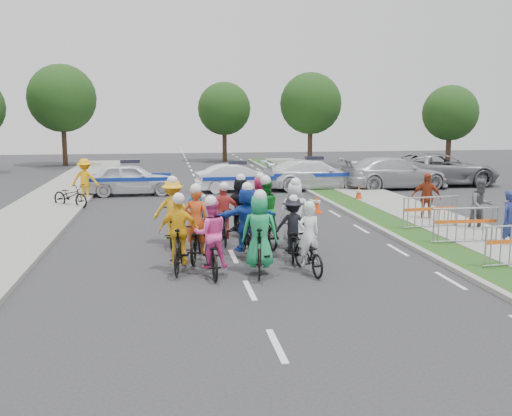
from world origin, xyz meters
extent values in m
plane|color=#28282B|center=(0.00, 0.00, 0.00)|extent=(90.00, 90.00, 0.00)
cube|color=gray|center=(5.10, 5.00, 0.06)|extent=(0.20, 60.00, 0.12)
cube|color=#254A17|center=(5.80, 5.00, 0.06)|extent=(1.20, 60.00, 0.11)
cube|color=gray|center=(7.60, 5.00, 0.07)|extent=(2.40, 60.00, 0.13)
imported|color=black|center=(1.58, 1.21, 0.45)|extent=(0.83, 1.77, 0.90)
imported|color=white|center=(1.58, 1.16, 0.93)|extent=(0.59, 0.43, 1.49)
sphere|color=white|center=(1.58, 1.11, 1.61)|extent=(0.26, 0.26, 0.26)
imported|color=black|center=(0.42, 1.30, 0.58)|extent=(0.84, 1.98, 1.16)
imported|color=#1DA05A|center=(0.42, 1.25, 1.05)|extent=(0.92, 0.68, 1.73)
sphere|color=white|center=(0.42, 1.20, 1.87)|extent=(0.30, 0.30, 0.30)
imported|color=black|center=(-0.71, 1.40, 0.49)|extent=(0.74, 1.89, 0.98)
imported|color=#FF46A9|center=(-0.71, 1.35, 0.99)|extent=(0.82, 0.66, 1.63)
sphere|color=white|center=(-0.71, 1.30, 1.76)|extent=(0.28, 0.28, 0.28)
imported|color=black|center=(-1.43, 1.79, 0.55)|extent=(0.78, 1.89, 1.10)
imported|color=yellow|center=(-1.43, 1.74, 1.00)|extent=(1.02, 0.54, 1.65)
sphere|color=white|center=(-1.43, 1.69, 1.78)|extent=(0.29, 0.29, 0.29)
imported|color=black|center=(1.50, 2.54, 0.44)|extent=(0.91, 1.76, 0.88)
imported|color=black|center=(1.50, 2.49, 0.91)|extent=(1.04, 0.72, 1.46)
sphere|color=white|center=(1.50, 2.44, 1.58)|extent=(0.25, 0.25, 0.25)
imported|color=black|center=(0.36, 2.94, 0.57)|extent=(0.57, 1.92, 1.15)
imported|color=#1842B5|center=(0.36, 2.89, 1.04)|extent=(1.61, 0.54, 1.72)
sphere|color=white|center=(0.36, 2.84, 1.86)|extent=(0.30, 0.30, 0.30)
imported|color=black|center=(-0.97, 2.85, 0.52)|extent=(1.05, 2.06, 1.03)
imported|color=#DB4F1B|center=(-0.97, 2.80, 1.04)|extent=(0.69, 0.52, 1.72)
sphere|color=white|center=(-0.97, 2.75, 1.85)|extent=(0.30, 0.30, 0.30)
imported|color=black|center=(1.81, 3.69, 0.58)|extent=(0.83, 1.97, 1.15)
imported|color=white|center=(1.81, 3.64, 1.04)|extent=(0.92, 0.67, 1.73)
sphere|color=white|center=(1.81, 3.59, 1.86)|extent=(0.30, 0.30, 0.30)
imported|color=black|center=(1.05, 4.15, 0.53)|extent=(0.98, 2.08, 1.05)
imported|color=#198929|center=(1.05, 4.10, 1.06)|extent=(0.94, 0.78, 1.75)
sphere|color=white|center=(1.05, 4.05, 1.89)|extent=(0.30, 0.30, 0.30)
imported|color=black|center=(-0.09, 4.50, 0.52)|extent=(0.56, 1.76, 1.05)
imported|color=#D63F3B|center=(-0.09, 4.45, 0.97)|extent=(0.94, 0.42, 1.57)
sphere|color=white|center=(-0.09, 4.40, 1.70)|extent=(0.27, 0.27, 0.27)
imported|color=black|center=(-1.54, 4.71, 0.52)|extent=(0.87, 2.03, 1.04)
imported|color=yellow|center=(-1.54, 4.66, 1.04)|extent=(1.17, 0.74, 1.73)
sphere|color=white|center=(-1.54, 4.61, 1.87)|extent=(0.30, 0.30, 0.30)
imported|color=black|center=(0.54, 5.62, 0.56)|extent=(0.72, 1.90, 1.11)
imported|color=black|center=(0.54, 5.57, 1.02)|extent=(1.59, 0.65, 1.67)
sphere|color=white|center=(0.54, 5.52, 1.80)|extent=(0.29, 0.29, 0.29)
imported|color=black|center=(-0.83, 5.62, 0.43)|extent=(0.69, 1.68, 0.86)
imported|color=#1A7BC3|center=(-0.83, 5.57, 0.90)|extent=(0.55, 0.38, 1.44)
sphere|color=white|center=(-0.83, 5.52, 1.55)|extent=(0.25, 0.25, 0.25)
imported|color=black|center=(1.23, 6.10, 0.55)|extent=(0.72, 1.88, 1.10)
imported|color=#EA1D55|center=(1.23, 6.05, 1.01)|extent=(0.86, 0.61, 1.65)
sphere|color=white|center=(1.23, 6.00, 1.78)|extent=(0.29, 0.29, 0.29)
imported|color=white|center=(-3.34, 15.51, 0.75)|extent=(4.43, 1.85, 1.50)
imported|color=white|center=(1.75, 15.94, 0.67)|extent=(4.17, 1.85, 1.33)
imported|color=white|center=(5.64, 16.06, 0.75)|extent=(5.28, 2.36, 1.50)
imported|color=#B2B3B7|center=(9.74, 15.72, 0.80)|extent=(5.68, 2.68, 1.60)
imported|color=slate|center=(12.65, 16.64, 0.86)|extent=(6.25, 3.00, 1.72)
imported|color=navy|center=(7.81, 2.79, 0.82)|extent=(0.69, 0.56, 1.63)
imported|color=#535358|center=(8.20, 4.96, 0.86)|extent=(0.86, 0.68, 1.73)
imported|color=#97351B|center=(7.28, 6.94, 0.86)|extent=(1.08, 0.88, 1.72)
imported|color=#FFAD0D|center=(-5.25, 14.28, 0.91)|extent=(1.26, 0.85, 1.81)
cube|color=#F24C0C|center=(3.95, 9.25, 0.01)|extent=(0.40, 0.40, 0.03)
cone|color=#F24C0C|center=(3.95, 9.25, 0.35)|extent=(0.36, 0.36, 0.70)
cylinder|color=silver|center=(3.95, 9.25, 0.45)|extent=(0.29, 0.29, 0.08)
cube|color=#F24C0C|center=(6.52, 11.80, 0.01)|extent=(0.40, 0.40, 0.03)
cone|color=#F24C0C|center=(6.52, 11.80, 0.35)|extent=(0.36, 0.36, 0.70)
cylinder|color=silver|center=(6.52, 11.80, 0.45)|extent=(0.29, 0.29, 0.08)
imported|color=black|center=(-5.55, 12.07, 0.49)|extent=(1.85, 1.66, 0.97)
cylinder|color=#382619|center=(9.00, 30.00, 1.62)|extent=(0.36, 0.36, 3.25)
sphere|color=#133310|center=(9.00, 30.00, 4.55)|extent=(4.55, 4.55, 4.55)
cylinder|color=#382619|center=(18.00, 26.00, 1.38)|extent=(0.36, 0.36, 2.75)
sphere|color=#133310|center=(18.00, 26.00, 3.85)|extent=(3.85, 3.85, 3.85)
cylinder|color=#382619|center=(-9.00, 32.00, 1.75)|extent=(0.36, 0.36, 3.50)
sphere|color=#133310|center=(-9.00, 32.00, 4.90)|extent=(4.90, 4.90, 4.90)
cylinder|color=#382619|center=(3.00, 34.00, 1.50)|extent=(0.36, 0.36, 3.00)
sphere|color=#133310|center=(3.00, 34.00, 4.20)|extent=(4.20, 4.20, 4.20)
camera|label=1|loc=(-1.72, -11.63, 3.72)|focal=40.00mm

